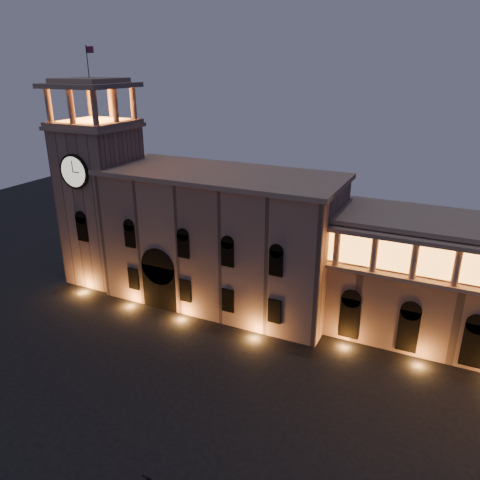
# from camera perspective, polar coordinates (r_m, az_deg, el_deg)

# --- Properties ---
(ground) EXTENTS (160.00, 160.00, 0.00)m
(ground) POSITION_cam_1_polar(r_m,az_deg,el_deg) (48.42, -12.71, -18.52)
(ground) COLOR black
(ground) RESTS_ON ground
(government_building) EXTENTS (30.80, 12.80, 17.60)m
(government_building) POSITION_cam_1_polar(r_m,az_deg,el_deg) (61.06, -2.39, 0.18)
(government_building) COLOR #916F5F
(government_building) RESTS_ON ground
(clock_tower) EXTENTS (9.80, 9.80, 32.40)m
(clock_tower) POSITION_cam_1_polar(r_m,az_deg,el_deg) (69.38, -16.47, 5.12)
(clock_tower) COLOR #916F5F
(clock_tower) RESTS_ON ground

